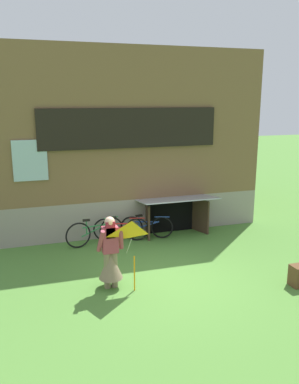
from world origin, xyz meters
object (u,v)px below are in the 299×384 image
(kite, at_px, (132,237))
(bicycle_blue, at_px, (147,227))
(bicycle_green, at_px, (95,232))
(wooden_crate, at_px, (299,276))
(person, at_px, (111,258))
(bicycle_red, at_px, (121,229))

(kite, relative_size, bicycle_blue, 1.05)
(bicycle_blue, bearing_deg, bicycle_green, -157.42)
(kite, relative_size, wooden_crate, 3.32)
(person, height_order, wooden_crate, person)
(bicycle_red, distance_m, wooden_crate, 5.00)
(bicycle_red, height_order, bicycle_green, bicycle_green)
(bicycle_green, bearing_deg, wooden_crate, -56.90)
(kite, distance_m, bicycle_blue, 3.60)
(person, bearing_deg, wooden_crate, -39.20)
(bicycle_red, relative_size, bicycle_green, 0.92)
(bicycle_green, distance_m, wooden_crate, 5.45)
(person, distance_m, bicycle_green, 2.70)
(person, bearing_deg, bicycle_blue, 36.15)
(bicycle_red, distance_m, bicycle_green, 0.78)
(wooden_crate, bearing_deg, bicycle_red, 128.03)
(kite, distance_m, bicycle_green, 3.28)
(bicycle_green, bearing_deg, bicycle_blue, -8.71)
(kite, height_order, bicycle_blue, kite)
(wooden_crate, bearing_deg, kite, 168.90)
(person, distance_m, bicycle_red, 2.92)
(kite, height_order, wooden_crate, kite)
(person, relative_size, kite, 1.03)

